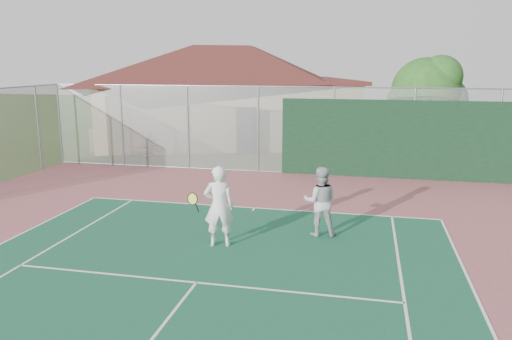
{
  "coord_description": "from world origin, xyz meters",
  "views": [
    {
      "loc": [
        3.25,
        -2.61,
        4.44
      ],
      "look_at": [
        0.3,
        10.72,
        1.48
      ],
      "focal_mm": 35.0,
      "sensor_mm": 36.0,
      "label": 1
    }
  ],
  "objects": [
    {
      "name": "back_fence",
      "position": [
        2.11,
        16.98,
        1.67
      ],
      "size": [
        20.08,
        0.11,
        3.53
      ],
      "color": "gray",
      "rests_on": "ground"
    },
    {
      "name": "clubhouse",
      "position": [
        -4.61,
        25.21,
        3.21
      ],
      "size": [
        17.0,
        13.91,
        6.33
      ],
      "rotation": [
        0.0,
        0.0,
        0.32
      ],
      "color": "tan",
      "rests_on": "ground"
    },
    {
      "name": "bleachers",
      "position": [
        -8.17,
        20.28,
        0.63
      ],
      "size": [
        3.88,
        3.05,
        1.19
      ],
      "rotation": [
        0.0,
        0.0,
        -0.42
      ],
      "color": "#B14828",
      "rests_on": "ground"
    },
    {
      "name": "tree",
      "position": [
        5.73,
        19.77,
        3.12
      ],
      "size": [
        3.4,
        3.22,
        4.74
      ],
      "color": "#3D2916",
      "rests_on": "ground"
    },
    {
      "name": "player_white_front",
      "position": [
        -0.15,
        8.55,
        1.01
      ],
      "size": [
        1.15,
        0.74,
        2.0
      ],
      "rotation": [
        0.0,
        0.0,
        3.39
      ],
      "color": "silver",
      "rests_on": "ground"
    },
    {
      "name": "player_grey_back",
      "position": [
        2.19,
        9.85,
        0.91
      ],
      "size": [
        0.96,
        0.79,
        1.82
      ],
      "rotation": [
        0.0,
        0.0,
        3.26
      ],
      "color": "#A8AAAD",
      "rests_on": "ground"
    }
  ]
}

